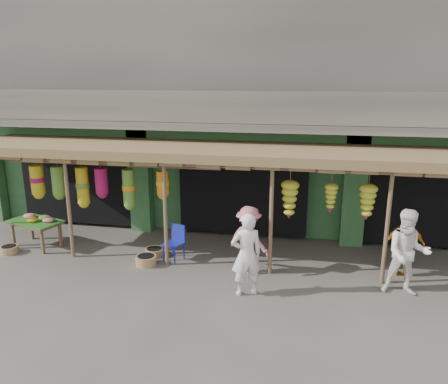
% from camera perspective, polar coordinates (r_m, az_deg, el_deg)
% --- Properties ---
extents(ground, '(80.00, 80.00, 0.00)m').
position_cam_1_polar(ground, '(10.72, 0.65, -9.66)').
color(ground, '#514C47').
rests_on(ground, ground).
extents(building, '(16.40, 6.80, 7.00)m').
position_cam_1_polar(building, '(14.60, 4.24, 10.61)').
color(building, gray).
rests_on(building, ground).
extents(awning, '(14.00, 2.70, 2.79)m').
position_cam_1_polar(awning, '(10.73, 0.68, 4.79)').
color(awning, brown).
rests_on(awning, ground).
extents(flower_table, '(1.59, 1.21, 0.84)m').
position_cam_1_polar(flower_table, '(12.73, -23.31, -3.62)').
color(flower_table, brown).
rests_on(flower_table, ground).
extents(blue_chair, '(0.56, 0.56, 0.89)m').
position_cam_1_polar(blue_chair, '(11.01, -6.36, -6.27)').
color(blue_chair, '#17219B').
rests_on(blue_chair, ground).
extents(basket_left, '(0.49, 0.49, 0.19)m').
position_cam_1_polar(basket_left, '(12.72, -26.25, -6.77)').
color(basket_left, olive).
rests_on(basket_left, ground).
extents(basket_mid, '(0.54, 0.54, 0.19)m').
position_cam_1_polar(basket_mid, '(11.43, -9.08, -7.74)').
color(basket_mid, '#A17B48').
rests_on(basket_mid, ground).
extents(basket_right, '(0.57, 0.57, 0.23)m').
position_cam_1_polar(basket_right, '(10.92, -10.16, -8.79)').
color(basket_right, '#956A45').
rests_on(basket_right, ground).
extents(person_front, '(0.77, 0.65, 1.78)m').
position_cam_1_polar(person_front, '(9.11, 2.95, -8.15)').
color(person_front, white).
rests_on(person_front, ground).
extents(person_right, '(0.93, 0.74, 1.85)m').
position_cam_1_polar(person_right, '(9.84, 22.85, -7.35)').
color(person_right, white).
rests_on(person_right, ground).
extents(person_vendor, '(0.88, 0.38, 1.50)m').
position_cam_1_polar(person_vendor, '(10.78, 22.50, -6.39)').
color(person_vendor, orange).
rests_on(person_vendor, ground).
extents(person_shopper, '(1.19, 1.00, 1.60)m').
position_cam_1_polar(person_shopper, '(10.14, 3.23, -6.26)').
color(person_shopper, '#D6717B').
rests_on(person_shopper, ground).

